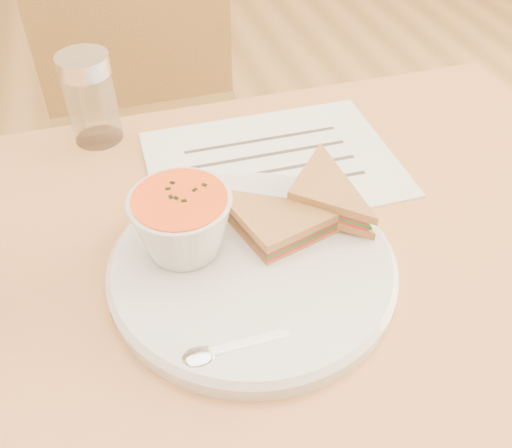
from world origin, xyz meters
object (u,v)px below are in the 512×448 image
object	(u,v)px
dining_table	(247,445)
soup_bowl	(183,226)
chair_far	(158,146)
plate	(252,268)
condiment_shaker	(91,99)

from	to	relation	value
dining_table	soup_bowl	distance (m)	0.43
chair_far	plate	bearing A→B (deg)	92.06
plate	condiment_shaker	distance (m)	0.33
dining_table	condiment_shaker	distance (m)	0.55
dining_table	condiment_shaker	world-z (taller)	condiment_shaker
condiment_shaker	dining_table	bearing A→B (deg)	-68.40
plate	chair_far	bearing A→B (deg)	92.49
dining_table	soup_bowl	world-z (taller)	soup_bowl
dining_table	chair_far	bearing A→B (deg)	91.51
soup_bowl	dining_table	bearing A→B (deg)	-38.47
dining_table	soup_bowl	xyz separation A→B (m)	(-0.05, 0.04, 0.43)
dining_table	plate	world-z (taller)	plate
chair_far	soup_bowl	size ratio (longest dim) A/B	9.36
chair_far	condiment_shaker	xyz separation A→B (m)	(-0.10, -0.34, 0.32)
chair_far	plate	world-z (taller)	chair_far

